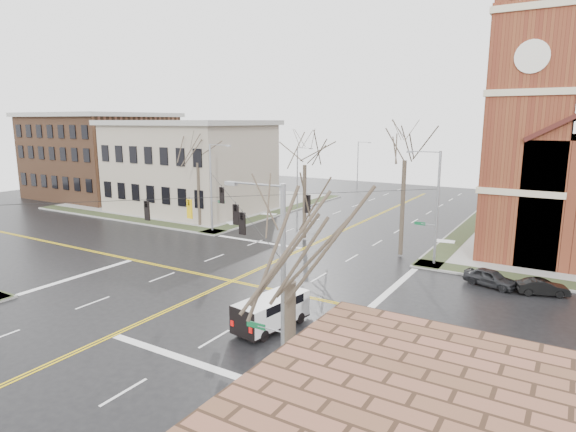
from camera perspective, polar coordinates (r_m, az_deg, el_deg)
The scene contains 19 objects.
ground at distance 35.43m, azimuth -6.63°, elevation -7.66°, with size 120.00×120.00×0.00m, color black.
sidewalks at distance 35.40m, azimuth -6.63°, elevation -7.54°, with size 80.00×80.00×0.17m.
road_markings at distance 35.42m, azimuth -6.63°, elevation -7.65°, with size 100.00×100.00×0.01m.
civic_building_a at distance 63.33m, azimuth -11.44°, elevation 5.63°, with size 18.00×14.00×11.00m, color gray.
civic_building_b at distance 79.39m, azimuth -21.23°, elevation 6.54°, with size 18.00×16.00×12.00m, color brown.
signal_pole_ne at distance 39.55m, azimuth 17.04°, elevation 1.31°, with size 2.75×0.22×9.00m.
signal_pole_nw at distance 50.03m, azimuth -8.96°, elevation 3.65°, with size 2.75×0.22×9.00m.
signal_pole_se at distance 18.74m, azimuth -1.03°, elevation -8.95°, with size 2.75×0.22×9.00m.
span_wires at distance 33.94m, azimuth -6.87°, elevation 2.30°, with size 23.02×23.02×0.03m.
traffic_signals at distance 33.55m, azimuth -7.54°, elevation 0.88°, with size 8.21×8.26×1.30m.
streetlight_north_a at distance 63.16m, azimuth 1.23°, elevation 4.89°, with size 2.30×0.20×8.00m.
streetlight_north_b at distance 81.02m, azimuth 8.36°, elevation 6.17°, with size 2.30×0.20×8.00m.
cargo_van at distance 27.43m, azimuth -1.69°, elevation -10.96°, with size 2.53×4.94×1.80m.
parked_car_a at distance 36.81m, azimuth 22.87°, elevation -6.76°, with size 1.46×3.62×1.23m, color black.
parked_car_b at distance 36.54m, azimuth 27.93°, elevation -7.47°, with size 1.13×3.23×1.06m, color black.
tree_nw_far at distance 52.97m, azimuth -10.66°, elevation 6.72°, with size 4.00×4.00×10.26m.
tree_nw_near at distance 45.98m, azimuth 2.00°, elevation 6.65°, with size 4.00×4.00×10.71m.
tree_ne at distance 41.13m, azimuth 13.70°, elevation 7.16°, with size 4.00×4.00×12.08m.
tree_se at distance 14.86m, azimuth 0.26°, elevation -6.30°, with size 4.00×4.00×9.55m.
Camera 1 is at (20.73, -26.37, 11.41)m, focal length 30.00 mm.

